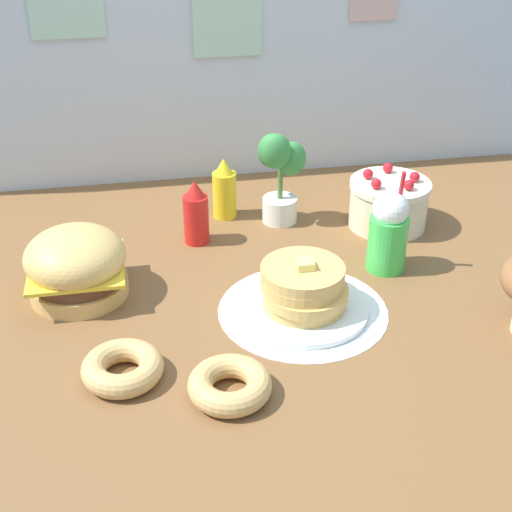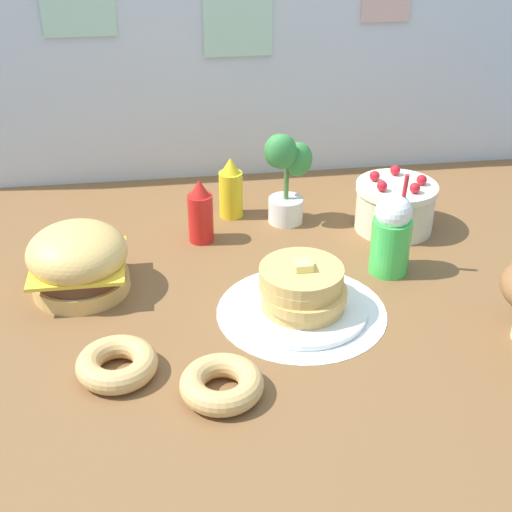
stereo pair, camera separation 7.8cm
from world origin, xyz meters
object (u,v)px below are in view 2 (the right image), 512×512
Objects in this scene: cream_soda_cup at (391,234)px; donut_chocolate at (222,383)px; mustard_bottle at (231,189)px; layer_cake at (395,206)px; donut_pink_glaze at (117,363)px; burger at (78,261)px; ketchup_bottle at (200,213)px; potted_plant at (286,174)px; pancake_stack at (302,293)px.

donut_chocolate is (-0.57, -0.50, -0.10)m from cream_soda_cup.
cream_soda_cup is (0.44, -0.45, 0.03)m from mustard_bottle.
donut_pink_glaze is at bearing -144.46° from layer_cake.
donut_pink_glaze is (0.12, -0.41, -0.07)m from burger.
donut_chocolate is (-0.13, -0.95, -0.07)m from mustard_bottle.
ketchup_bottle reaches higher than burger.
layer_cake is 1.14m from donut_pink_glaze.
mustard_bottle is at bearing 82.40° from donut_chocolate.
donut_chocolate is at bearing -97.60° from mustard_bottle.
layer_cake is (1.04, 0.25, -0.01)m from burger.
ketchup_bottle is at bearing 68.70° from donut_pink_glaze.
cream_soda_cup is 0.46m from potted_plant.
burger is 0.94m from cream_soda_cup.
potted_plant reaches higher than donut_pink_glaze.
donut_chocolate is at bearing -90.54° from ketchup_bottle.
potted_plant reaches higher than cream_soda_cup.
cream_soda_cup is 0.76m from donut_chocolate.
donut_chocolate is 0.94m from potted_plant.
potted_plant is at bearing 124.69° from cream_soda_cup.
layer_cake is at bearing 69.45° from cream_soda_cup.
burger is at bearing -166.49° from layer_cake.
ketchup_bottle reaches higher than layer_cake.
ketchup_bottle is (0.38, 0.26, 0.00)m from burger.
burger is 1.43× the size of donut_pink_glaze.
pancake_stack is 1.36× the size of layer_cake.
mustard_bottle is (-0.55, 0.18, 0.02)m from layer_cake.
cream_soda_cup is 1.61× the size of donut_chocolate.
donut_chocolate is at bearing -138.75° from cream_soda_cup.
mustard_bottle is 0.67× the size of cream_soda_cup.
layer_cake is 1.34× the size of donut_chocolate.
layer_cake is 1.03m from donut_chocolate.
pancake_stack is at bearing 50.61° from donut_chocolate.
pancake_stack is 0.55m from donut_pink_glaze.
layer_cake is 0.67m from ketchup_bottle.
potted_plant is (-0.36, 0.10, 0.09)m from layer_cake.
mustard_bottle is at bearing 101.85° from pancake_stack.
potted_plant reaches higher than donut_chocolate.
layer_cake is at bearing -15.89° from potted_plant.
donut_pink_glaze is (-0.82, -0.39, -0.10)m from cream_soda_cup.
burger is at bearing 161.81° from pancake_stack.
cream_soda_cup is at bearing -26.40° from ketchup_bottle.
cream_soda_cup reaches higher than mustard_bottle.
potted_plant is at bearing 164.11° from layer_cake.
mustard_bottle is at bearing 40.58° from burger.
mustard_bottle reaches higher than burger.
donut_pink_glaze is at bearing -126.37° from potted_plant.
burger is 0.43m from donut_pink_glaze.
pancake_stack is 1.70× the size of mustard_bottle.
burger is 0.65m from mustard_bottle.
cream_soda_cup is 0.98× the size of potted_plant.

